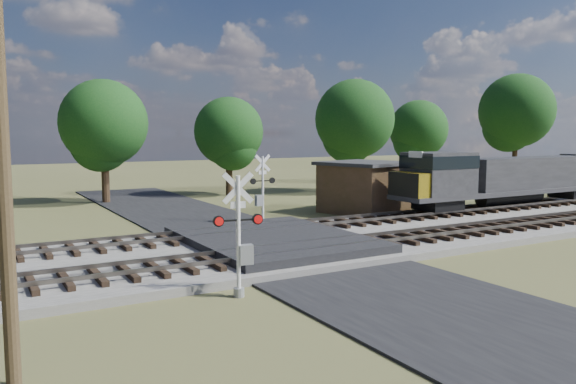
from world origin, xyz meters
TOP-DOWN VIEW (x-y plane):
  - ground at (0.00, 0.00)m, footprint 160.00×160.00m
  - ballast_bed at (10.00, 0.50)m, footprint 140.00×10.00m
  - road at (0.00, 0.00)m, footprint 7.00×60.00m
  - crossing_panel at (0.00, 0.50)m, footprint 7.00×9.00m
  - track_near at (3.12, -2.00)m, footprint 140.00×2.60m
  - track_far at (3.12, 3.00)m, footprint 140.00×2.60m
  - crossing_signal_near at (-4.32, -5.40)m, footprint 1.57×0.42m
  - crossing_signal_far at (2.77, 7.00)m, footprint 1.58×0.34m
  - utility_pole at (-10.98, -8.77)m, footprint 2.20×0.46m
  - equipment_shed at (10.58, 7.74)m, footprint 5.94×5.94m
  - treeline at (8.80, 20.06)m, footprint 78.22×10.50m

SIDE VIEW (x-z plane):
  - ground at x=0.00m, z-range 0.00..0.00m
  - road at x=0.00m, z-range 0.00..0.08m
  - ballast_bed at x=10.00m, z-range 0.00..0.30m
  - crossing_panel at x=0.00m, z-range 0.01..0.62m
  - track_near at x=3.12m, z-range 0.25..0.58m
  - track_far at x=3.12m, z-range 0.25..0.58m
  - crossing_signal_near at x=-4.32m, z-range -0.33..3.60m
  - crossing_signal_far at x=2.77m, z-range -0.33..3.60m
  - equipment_shed at x=10.58m, z-range 0.02..3.31m
  - utility_pole at x=-10.98m, z-range 0.27..9.30m
  - treeline at x=8.80m, z-range 0.70..12.39m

